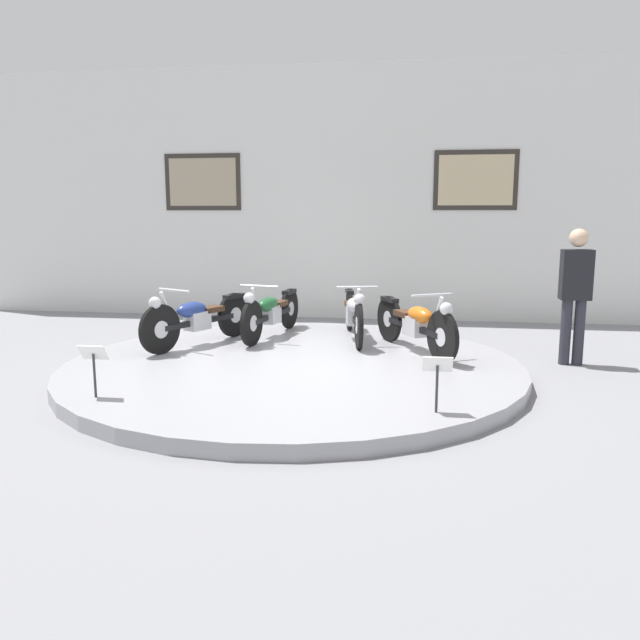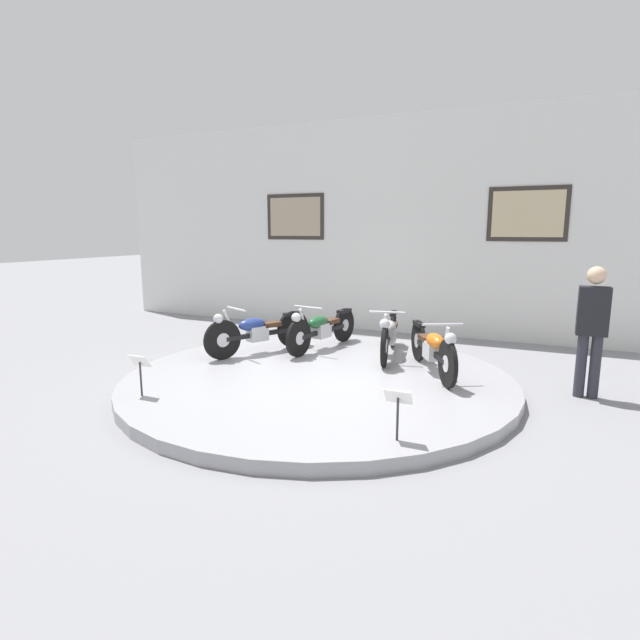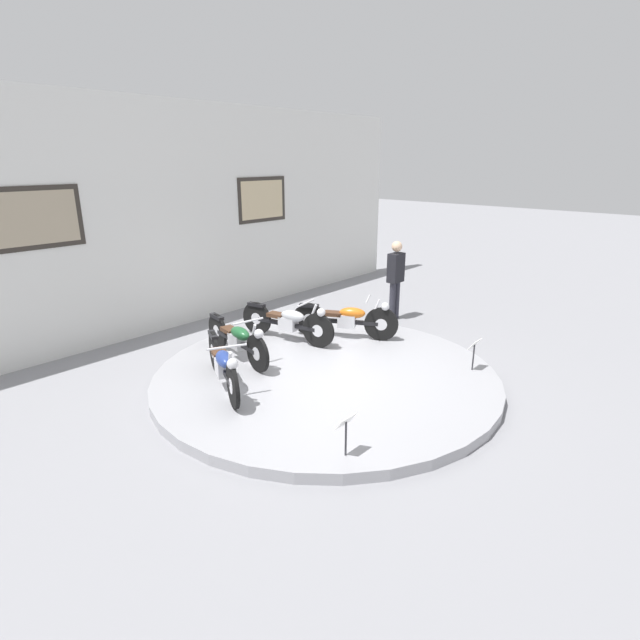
{
  "view_description": "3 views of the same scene",
  "coord_description": "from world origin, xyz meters",
  "px_view_note": "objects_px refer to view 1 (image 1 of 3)",
  "views": [
    {
      "loc": [
        1.33,
        -7.03,
        1.88
      ],
      "look_at": [
        0.29,
        0.21,
        0.62
      ],
      "focal_mm": 35.0,
      "sensor_mm": 36.0,
      "label": 1
    },
    {
      "loc": [
        2.77,
        -6.08,
        2.13
      ],
      "look_at": [
        -0.12,
        0.31,
        0.87
      ],
      "focal_mm": 28.0,
      "sensor_mm": 36.0,
      "label": 2
    },
    {
      "loc": [
        -5.42,
        -4.71,
        3.35
      ],
      "look_at": [
        0.2,
        0.3,
        0.89
      ],
      "focal_mm": 28.0,
      "sensor_mm": 36.0,
      "label": 3
    }
  ],
  "objects_px": {
    "motorcycle_blue": "(197,317)",
    "motorcycle_orange": "(416,322)",
    "info_placard_front_left": "(94,360)",
    "motorcycle_silver": "(354,312)",
    "motorcycle_green": "(271,311)",
    "visitor_standing": "(575,289)",
    "info_placard_front_centre": "(437,372)"
  },
  "relations": [
    {
      "from": "motorcycle_blue",
      "to": "motorcycle_orange",
      "type": "height_order",
      "value": "same"
    },
    {
      "from": "info_placard_front_left",
      "to": "motorcycle_silver",
      "type": "bearing_deg",
      "value": 54.88
    },
    {
      "from": "motorcycle_green",
      "to": "info_placard_front_left",
      "type": "relative_size",
      "value": 3.77
    },
    {
      "from": "motorcycle_green",
      "to": "visitor_standing",
      "type": "bearing_deg",
      "value": -6.41
    },
    {
      "from": "visitor_standing",
      "to": "motorcycle_orange",
      "type": "bearing_deg",
      "value": -172.75
    },
    {
      "from": "motorcycle_orange",
      "to": "info_placard_front_left",
      "type": "height_order",
      "value": "motorcycle_orange"
    },
    {
      "from": "motorcycle_blue",
      "to": "motorcycle_silver",
      "type": "height_order",
      "value": "same"
    },
    {
      "from": "motorcycle_blue",
      "to": "info_placard_front_left",
      "type": "distance_m",
      "value": 2.41
    },
    {
      "from": "motorcycle_green",
      "to": "info_placard_front_left",
      "type": "height_order",
      "value": "motorcycle_green"
    },
    {
      "from": "motorcycle_green",
      "to": "info_placard_front_centre",
      "type": "height_order",
      "value": "motorcycle_green"
    },
    {
      "from": "motorcycle_green",
      "to": "motorcycle_silver",
      "type": "relative_size",
      "value": 0.99
    },
    {
      "from": "info_placard_front_centre",
      "to": "visitor_standing",
      "type": "xyz_separation_m",
      "value": [
        1.77,
        2.65,
        0.44
      ]
    },
    {
      "from": "info_placard_front_left",
      "to": "info_placard_front_centre",
      "type": "distance_m",
      "value": 3.18
    },
    {
      "from": "motorcycle_green",
      "to": "motorcycle_silver",
      "type": "bearing_deg",
      "value": 0.07
    },
    {
      "from": "motorcycle_green",
      "to": "motorcycle_silver",
      "type": "xyz_separation_m",
      "value": [
        1.17,
        0.0,
        0.01
      ]
    },
    {
      "from": "motorcycle_blue",
      "to": "visitor_standing",
      "type": "distance_m",
      "value": 4.8
    },
    {
      "from": "motorcycle_orange",
      "to": "visitor_standing",
      "type": "height_order",
      "value": "visitor_standing"
    },
    {
      "from": "motorcycle_green",
      "to": "motorcycle_orange",
      "type": "distance_m",
      "value": 2.12
    },
    {
      "from": "motorcycle_blue",
      "to": "motorcycle_silver",
      "type": "relative_size",
      "value": 0.92
    },
    {
      "from": "motorcycle_blue",
      "to": "motorcycle_silver",
      "type": "xyz_separation_m",
      "value": [
        2.01,
        0.69,
        0.0
      ]
    },
    {
      "from": "motorcycle_silver",
      "to": "motorcycle_green",
      "type": "bearing_deg",
      "value": -179.93
    },
    {
      "from": "info_placard_front_left",
      "to": "motorcycle_green",
      "type": "bearing_deg",
      "value": 72.03
    },
    {
      "from": "motorcycle_blue",
      "to": "info_placard_front_centre",
      "type": "xyz_separation_m",
      "value": [
        3.01,
        -2.41,
        -0.01
      ]
    },
    {
      "from": "info_placard_front_left",
      "to": "info_placard_front_centre",
      "type": "xyz_separation_m",
      "value": [
        3.18,
        0.0,
        0.0
      ]
    },
    {
      "from": "motorcycle_green",
      "to": "info_placard_front_left",
      "type": "bearing_deg",
      "value": -107.97
    },
    {
      "from": "info_placard_front_centre",
      "to": "motorcycle_green",
      "type": "bearing_deg",
      "value": 125.13
    },
    {
      "from": "motorcycle_silver",
      "to": "motorcycle_orange",
      "type": "bearing_deg",
      "value": -39.67
    },
    {
      "from": "info_placard_front_left",
      "to": "visitor_standing",
      "type": "height_order",
      "value": "visitor_standing"
    },
    {
      "from": "motorcycle_orange",
      "to": "info_placard_front_left",
      "type": "bearing_deg",
      "value": -141.37
    },
    {
      "from": "motorcycle_blue",
      "to": "motorcycle_green",
      "type": "distance_m",
      "value": 1.08
    },
    {
      "from": "motorcycle_blue",
      "to": "motorcycle_silver",
      "type": "bearing_deg",
      "value": 19.03
    },
    {
      "from": "motorcycle_orange",
      "to": "visitor_standing",
      "type": "relative_size",
      "value": 1.04
    }
  ]
}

